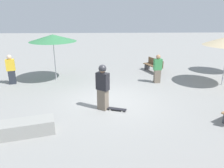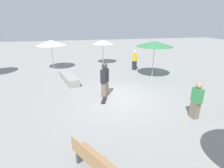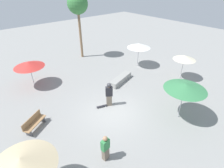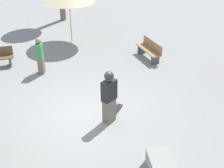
{
  "view_description": "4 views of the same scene",
  "coord_description": "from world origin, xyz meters",
  "px_view_note": "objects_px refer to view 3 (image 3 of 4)",
  "views": [
    {
      "loc": [
        0.22,
        8.87,
        3.86
      ],
      "look_at": [
        -0.05,
        1.28,
        1.26
      ],
      "focal_mm": 35.0,
      "sensor_mm": 36.0,
      "label": 1
    },
    {
      "loc": [
        -8.31,
        2.23,
        3.9
      ],
      "look_at": [
        -0.3,
        0.48,
        0.91
      ],
      "focal_mm": 28.0,
      "sensor_mm": 36.0,
      "label": 2
    },
    {
      "loc": [
        -6.15,
        -7.15,
        8.02
      ],
      "look_at": [
        0.9,
        1.12,
        1.39
      ],
      "focal_mm": 28.0,
      "sensor_mm": 36.0,
      "label": 3
    },
    {
      "loc": [
        8.56,
        1.92,
        6.35
      ],
      "look_at": [
        0.16,
        0.82,
        1.34
      ],
      "focal_mm": 50.0,
      "sensor_mm": 36.0,
      "label": 4
    }
  ],
  "objects_px": {
    "shade_umbrella_cream": "(185,58)",
    "bystander_watching": "(105,148)",
    "skateboard": "(102,106)",
    "shade_umbrella_white": "(139,46)",
    "bench_near": "(34,123)",
    "shade_umbrella_tan": "(21,163)",
    "shade_umbrella_red": "(29,64)",
    "concrete_ledge": "(121,79)",
    "bystander_far": "(189,91)",
    "skater_main": "(109,94)",
    "shade_umbrella_green": "(185,87)",
    "palm_tree_left": "(78,5)"
  },
  "relations": [
    {
      "from": "skateboard",
      "to": "shade_umbrella_red",
      "type": "xyz_separation_m",
      "value": [
        -2.65,
        6.25,
        1.92
      ]
    },
    {
      "from": "shade_umbrella_green",
      "to": "palm_tree_left",
      "type": "height_order",
      "value": "palm_tree_left"
    },
    {
      "from": "bench_near",
      "to": "bystander_far",
      "type": "distance_m",
      "value": 10.94
    },
    {
      "from": "skateboard",
      "to": "shade_umbrella_tan",
      "type": "xyz_separation_m",
      "value": [
        -5.88,
        -2.99,
        2.3
      ]
    },
    {
      "from": "shade_umbrella_cream",
      "to": "bystander_watching",
      "type": "bearing_deg",
      "value": -168.71
    },
    {
      "from": "shade_umbrella_tan",
      "to": "skater_main",
      "type": "bearing_deg",
      "value": 23.89
    },
    {
      "from": "concrete_ledge",
      "to": "shade_umbrella_green",
      "type": "bearing_deg",
      "value": -92.12
    },
    {
      "from": "shade_umbrella_green",
      "to": "bystander_far",
      "type": "relative_size",
      "value": 1.61
    },
    {
      "from": "shade_umbrella_red",
      "to": "shade_umbrella_cream",
      "type": "relative_size",
      "value": 1.08
    },
    {
      "from": "bystander_far",
      "to": "shade_umbrella_red",
      "type": "bearing_deg",
      "value": -66.17
    },
    {
      "from": "shade_umbrella_green",
      "to": "palm_tree_left",
      "type": "bearing_deg",
      "value": 86.75
    },
    {
      "from": "palm_tree_left",
      "to": "bench_near",
      "type": "bearing_deg",
      "value": -136.63
    },
    {
      "from": "shade_umbrella_green",
      "to": "shade_umbrella_cream",
      "type": "xyz_separation_m",
      "value": [
        4.89,
        2.79,
        -0.33
      ]
    },
    {
      "from": "skater_main",
      "to": "shade_umbrella_white",
      "type": "bearing_deg",
      "value": -118.92
    },
    {
      "from": "bench_near",
      "to": "shade_umbrella_cream",
      "type": "height_order",
      "value": "shade_umbrella_cream"
    },
    {
      "from": "shade_umbrella_tan",
      "to": "shade_umbrella_white",
      "type": "xyz_separation_m",
      "value": [
        13.0,
        6.09,
        -0.15
      ]
    },
    {
      "from": "concrete_ledge",
      "to": "bystander_watching",
      "type": "relative_size",
      "value": 1.77
    },
    {
      "from": "bench_near",
      "to": "shade_umbrella_white",
      "type": "height_order",
      "value": "shade_umbrella_white"
    },
    {
      "from": "shade_umbrella_red",
      "to": "bystander_far",
      "type": "relative_size",
      "value": 1.52
    },
    {
      "from": "skateboard",
      "to": "bystander_far",
      "type": "distance_m",
      "value": 6.58
    },
    {
      "from": "shade_umbrella_tan",
      "to": "shade_umbrella_red",
      "type": "xyz_separation_m",
      "value": [
        3.22,
        9.25,
        -0.39
      ]
    },
    {
      "from": "bystander_watching",
      "to": "shade_umbrella_white",
      "type": "bearing_deg",
      "value": -152.89
    },
    {
      "from": "skater_main",
      "to": "concrete_ledge",
      "type": "distance_m",
      "value": 3.6
    },
    {
      "from": "bystander_watching",
      "to": "palm_tree_left",
      "type": "bearing_deg",
      "value": -124.62
    },
    {
      "from": "shade_umbrella_cream",
      "to": "bench_near",
      "type": "bearing_deg",
      "value": 169.28
    },
    {
      "from": "shade_umbrella_cream",
      "to": "concrete_ledge",
      "type": "bearing_deg",
      "value": 146.14
    },
    {
      "from": "skateboard",
      "to": "concrete_ledge",
      "type": "height_order",
      "value": "concrete_ledge"
    },
    {
      "from": "shade_umbrella_cream",
      "to": "bystander_watching",
      "type": "relative_size",
      "value": 1.42
    },
    {
      "from": "bench_near",
      "to": "palm_tree_left",
      "type": "bearing_deg",
      "value": -168.31
    },
    {
      "from": "bystander_watching",
      "to": "bystander_far",
      "type": "distance_m",
      "value": 7.93
    },
    {
      "from": "bystander_far",
      "to": "palm_tree_left",
      "type": "bearing_deg",
      "value": -99.16
    },
    {
      "from": "skateboard",
      "to": "concrete_ledge",
      "type": "relative_size",
      "value": 0.29
    },
    {
      "from": "shade_umbrella_red",
      "to": "shade_umbrella_white",
      "type": "bearing_deg",
      "value": -17.91
    },
    {
      "from": "concrete_ledge",
      "to": "bystander_far",
      "type": "bearing_deg",
      "value": -69.29
    },
    {
      "from": "skater_main",
      "to": "skateboard",
      "type": "relative_size",
      "value": 2.27
    },
    {
      "from": "skater_main",
      "to": "bench_near",
      "type": "bearing_deg",
      "value": 21.45
    },
    {
      "from": "shade_umbrella_tan",
      "to": "shade_umbrella_red",
      "type": "bearing_deg",
      "value": 70.78
    },
    {
      "from": "shade_umbrella_white",
      "to": "bystander_far",
      "type": "bearing_deg",
      "value": -103.8
    },
    {
      "from": "shade_umbrella_green",
      "to": "bystander_watching",
      "type": "height_order",
      "value": "shade_umbrella_green"
    },
    {
      "from": "skateboard",
      "to": "shade_umbrella_white",
      "type": "xyz_separation_m",
      "value": [
        7.13,
        3.09,
        2.15
      ]
    },
    {
      "from": "shade_umbrella_tan",
      "to": "bystander_far",
      "type": "distance_m",
      "value": 11.49
    },
    {
      "from": "shade_umbrella_cream",
      "to": "bystander_watching",
      "type": "distance_m",
      "value": 10.86
    },
    {
      "from": "bench_near",
      "to": "shade_umbrella_green",
      "type": "distance_m",
      "value": 9.47
    },
    {
      "from": "bench_near",
      "to": "bystander_watching",
      "type": "height_order",
      "value": "bystander_watching"
    },
    {
      "from": "skateboard",
      "to": "shade_umbrella_red",
      "type": "relative_size",
      "value": 0.34
    },
    {
      "from": "shade_umbrella_red",
      "to": "shade_umbrella_cream",
      "type": "xyz_separation_m",
      "value": [
        10.8,
        -7.6,
        0.09
      ]
    },
    {
      "from": "shade_umbrella_white",
      "to": "bystander_watching",
      "type": "distance_m",
      "value": 11.67
    },
    {
      "from": "shade_umbrella_red",
      "to": "bench_near",
      "type": "bearing_deg",
      "value": -108.81
    },
    {
      "from": "shade_umbrella_cream",
      "to": "bystander_far",
      "type": "xyz_separation_m",
      "value": [
        -2.65,
        -2.2,
        -1.26
      ]
    },
    {
      "from": "shade_umbrella_red",
      "to": "shade_umbrella_cream",
      "type": "distance_m",
      "value": 13.21
    }
  ]
}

